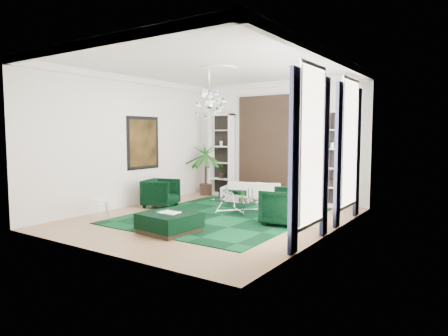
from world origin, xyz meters
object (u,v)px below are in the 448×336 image
Objects in this scene: coffee_table at (238,206)px; sofa at (256,191)px; ottoman_side at (238,195)px; ottoman_front at (170,223)px; armchair_left at (161,193)px; armchair_right at (284,207)px; palm at (206,162)px; side_table at (104,209)px.

sofa is at bearing 104.98° from coffee_table.
ottoman_front is (0.91, -4.28, 0.02)m from ottoman_side.
armchair_left is 3.08m from ottoman_front.
armchair_right is at bearing 49.44° from ottoman_front.
coffee_table is at bearing -38.07° from palm.
palm is (-2.58, 2.02, 0.97)m from coffee_table.
sofa reaches higher than coffee_table.
armchair_right is at bearing -32.09° from palm.
sofa is at bearing 65.74° from side_table.
palm is at bearing 141.93° from coffee_table.
side_table is (-1.97, -4.37, -0.08)m from sofa.
coffee_table is at bearing 44.88° from side_table.
ottoman_side is at bearing -14.81° from palm.
coffee_table is 1.89m from ottoman_side.
palm is at bearing -123.55° from armchair_right.
armchair_left is 1.95m from side_table.
ottoman_front is at bearing -62.06° from palm.
side_table is at bearing -88.69° from palm.
ottoman_front is (-1.74, -2.04, -0.22)m from armchair_right.
coffee_table is 1.03× the size of ottoman_front.
armchair_left reaches higher than sofa.
ottoman_side is 1.90m from palm.
side_table reaches higher than ottoman_side.
side_table is at bearing 175.26° from ottoman_front.
side_table is (-0.17, -1.93, -0.18)m from armchair_left.
armchair_left is 1.87× the size of side_table.
coffee_table is 0.48× the size of palm.
sofa is at bearing 31.01° from ottoman_side.
ottoman_side is (-2.65, 2.24, -0.24)m from armchair_right.
ottoman_front reaches higher than coffee_table.
sofa is 4.59m from ottoman_front.
coffee_table is 1.27× the size of ottoman_side.
ottoman_front is at bearing -42.02° from armchair_right.
sofa is 2.24m from palm.
coffee_table is at bearing 89.35° from sofa.
armchair_right is 2.69m from ottoman_front.
armchair_left is 0.39× the size of palm.
coffee_table is (-1.65, 0.63, -0.24)m from armchair_right.
ottoman_front is 5.40m from palm.
ottoman_side is (-0.49, -0.30, -0.12)m from sofa.
ottoman_side is at bearing 70.08° from side_table.
side_table is at bearing 157.92° from armchair_left.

